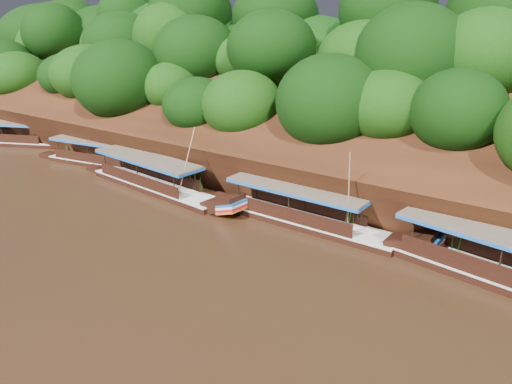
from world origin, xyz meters
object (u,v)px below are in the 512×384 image
(boat_1, at_px, (317,220))
(boat_3, at_px, (107,161))
(boat_2, at_px, (162,185))
(boat_4, at_px, (21,140))

(boat_1, distance_m, boat_3, 21.84)
(boat_2, bearing_deg, boat_4, -179.09)
(boat_1, height_order, boat_4, boat_1)
(boat_2, height_order, boat_4, boat_2)
(boat_3, bearing_deg, boat_4, 171.40)
(boat_3, bearing_deg, boat_2, -22.43)
(boat_3, height_order, boat_4, boat_4)
(boat_3, distance_m, boat_4, 13.25)
(boat_4, bearing_deg, boat_2, -29.47)
(boat_2, height_order, boat_3, boat_2)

